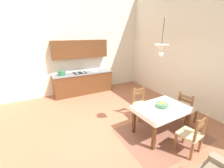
% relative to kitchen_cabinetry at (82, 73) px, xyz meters
% --- Properties ---
extents(ground_plane, '(6.47, 7.05, 0.10)m').
position_rel_kitchen_cabinetry_xyz_m(ground_plane, '(-0.12, -2.95, -0.91)').
color(ground_plane, '#AD6B4C').
extents(wall_back, '(6.47, 0.12, 4.17)m').
position_rel_kitchen_cabinetry_xyz_m(wall_back, '(-0.12, 0.33, 1.23)').
color(wall_back, silver).
rests_on(wall_back, ground_plane).
extents(wall_right, '(0.12, 7.05, 4.17)m').
position_rel_kitchen_cabinetry_xyz_m(wall_right, '(2.87, -2.95, 1.23)').
color(wall_right, silver).
rests_on(wall_right, ground_plane).
extents(area_rug, '(2.10, 1.60, 0.01)m').
position_rel_kitchen_cabinetry_xyz_m(area_rug, '(0.87, -3.73, -0.85)').
color(area_rug, '#8D5644').
rests_on(area_rug, ground_plane).
extents(kitchen_cabinetry, '(2.44, 0.63, 2.20)m').
position_rel_kitchen_cabinetry_xyz_m(kitchen_cabinetry, '(0.00, 0.00, 0.00)').
color(kitchen_cabinetry, brown).
rests_on(kitchen_cabinetry, ground_plane).
extents(dining_table, '(1.35, 0.95, 0.75)m').
position_rel_kitchen_cabinetry_xyz_m(dining_table, '(0.87, -3.63, -0.24)').
color(dining_table, '#56331C').
rests_on(dining_table, ground_plane).
extents(dining_chair_window_side, '(0.47, 0.47, 0.93)m').
position_rel_kitchen_cabinetry_xyz_m(dining_chair_window_side, '(1.85, -3.64, -0.41)').
color(dining_chair_window_side, '#D1BC89').
rests_on(dining_chair_window_side, ground_plane).
extents(dining_chair_camera_side, '(0.48, 0.48, 0.93)m').
position_rel_kitchen_cabinetry_xyz_m(dining_chair_camera_side, '(0.94, -4.44, -0.41)').
color(dining_chair_camera_side, '#D1BC89').
rests_on(dining_chair_camera_side, ground_plane).
extents(dining_chair_kitchen_side, '(0.44, 0.44, 0.93)m').
position_rel_kitchen_cabinetry_xyz_m(dining_chair_kitchen_side, '(0.93, -2.76, -0.41)').
color(dining_chair_kitchen_side, '#D1BC89').
rests_on(dining_chair_kitchen_side, ground_plane).
extents(fruit_bowl, '(0.30, 0.30, 0.12)m').
position_rel_kitchen_cabinetry_xyz_m(fruit_bowl, '(0.85, -3.64, -0.04)').
color(fruit_bowl, '#4C7F5B').
rests_on(fruit_bowl, dining_table).
extents(pendant_lamp, '(0.32, 0.32, 0.80)m').
position_rel_kitchen_cabinetry_xyz_m(pendant_lamp, '(0.78, -3.51, 1.30)').
color(pendant_lamp, black).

